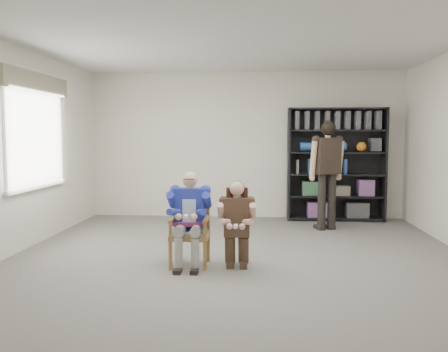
# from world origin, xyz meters

# --- Properties ---
(room_shell) EXTENTS (6.00, 7.00, 2.80)m
(room_shell) POSITION_xyz_m (0.00, 0.00, 1.40)
(room_shell) COLOR silver
(room_shell) RESTS_ON ground
(floor) EXTENTS (6.00, 7.00, 0.01)m
(floor) POSITION_xyz_m (0.00, 0.00, 0.00)
(floor) COLOR slate
(floor) RESTS_ON ground
(window_left) EXTENTS (0.16, 2.00, 1.75)m
(window_left) POSITION_xyz_m (-2.95, 1.00, 1.63)
(window_left) COLOR white
(window_left) RESTS_ON room_shell
(armchair) EXTENTS (0.52, 0.50, 0.89)m
(armchair) POSITION_xyz_m (-0.57, -0.03, 0.45)
(armchair) COLOR #91613B
(armchair) RESTS_ON floor
(seated_man) EXTENTS (0.51, 0.70, 1.16)m
(seated_man) POSITION_xyz_m (-0.57, -0.03, 0.58)
(seated_man) COLOR navy
(seated_man) RESTS_ON floor
(kneeling_woman) EXTENTS (0.45, 0.72, 1.06)m
(kneeling_woman) POSITION_xyz_m (0.01, -0.15, 0.53)
(kneeling_woman) COLOR #3A2B1F
(kneeling_woman) RESTS_ON floor
(bookshelf) EXTENTS (1.80, 0.38, 2.10)m
(bookshelf) POSITION_xyz_m (1.70, 3.28, 1.05)
(bookshelf) COLOR black
(bookshelf) RESTS_ON floor
(standing_man) EXTENTS (0.64, 0.50, 1.82)m
(standing_man) POSITION_xyz_m (1.40, 2.33, 0.91)
(standing_man) COLOR black
(standing_man) RESTS_ON floor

